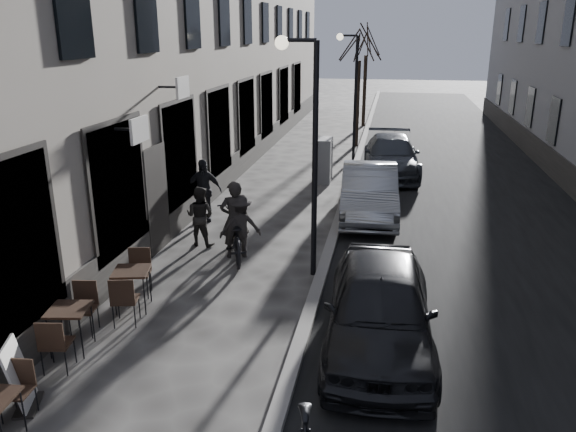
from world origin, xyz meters
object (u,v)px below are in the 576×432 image
(utility_cabinet, at_px, (323,160))
(pedestrian_mid, at_px, (240,226))
(car_far, at_px, (391,156))
(streetlamp_far, at_px, (352,83))
(car_near, at_px, (380,307))
(tree_near, at_px, (360,43))
(streetlamp_near, at_px, (307,133))
(tree_far, at_px, (367,41))
(bicycle, at_px, (235,234))
(pedestrian_far, at_px, (203,190))
(bistro_set_b, at_px, (71,325))
(pedestrian_near, at_px, (200,216))
(sign_board, at_px, (21,381))
(car_mid, at_px, (369,192))
(bistro_set_c, at_px, (132,285))

(utility_cabinet, relative_size, pedestrian_mid, 1.02)
(car_far, bearing_deg, streetlamp_far, 123.06)
(car_near, relative_size, car_far, 0.90)
(pedestrian_mid, bearing_deg, tree_near, -119.59)
(streetlamp_far, xyz_separation_m, car_far, (1.74, -2.36, -2.45))
(streetlamp_near, height_order, tree_far, tree_far)
(utility_cabinet, distance_m, bicycle, 7.56)
(car_near, distance_m, car_far, 12.43)
(streetlamp_far, distance_m, pedestrian_mid, 11.64)
(utility_cabinet, distance_m, car_near, 11.18)
(pedestrian_mid, bearing_deg, bicycle, 0.19)
(tree_near, relative_size, bicycle, 2.60)
(pedestrian_far, distance_m, car_far, 8.29)
(utility_cabinet, bearing_deg, pedestrian_far, -120.36)
(bistro_set_b, height_order, pedestrian_near, pedestrian_near)
(sign_board, relative_size, utility_cabinet, 0.66)
(tree_far, distance_m, pedestrian_mid, 20.71)
(tree_near, relative_size, car_mid, 1.27)
(bistro_set_c, relative_size, car_far, 0.34)
(pedestrian_far, bearing_deg, tree_far, 69.27)
(tree_far, bearing_deg, tree_near, -90.00)
(bistro_set_b, distance_m, utility_cabinet, 12.32)
(pedestrian_far, distance_m, car_near, 7.85)
(car_near, height_order, car_mid, car_near)
(tree_far, distance_m, bistro_set_b, 25.44)
(utility_cabinet, bearing_deg, tree_far, 85.83)
(pedestrian_mid, height_order, car_far, pedestrian_mid)
(bistro_set_b, bearing_deg, pedestrian_near, 74.48)
(bistro_set_b, distance_m, sign_board, 1.52)
(sign_board, bearing_deg, utility_cabinet, 59.72)
(tree_far, height_order, bicycle, tree_far)
(tree_far, distance_m, bicycle, 20.81)
(sign_board, bearing_deg, streetlamp_far, 60.13)
(utility_cabinet, bearing_deg, pedestrian_mid, -99.18)
(utility_cabinet, relative_size, bicycle, 0.71)
(streetlamp_far, distance_m, utility_cabinet, 4.57)
(tree_near, bearing_deg, pedestrian_near, -102.19)
(sign_board, height_order, car_mid, car_mid)
(utility_cabinet, bearing_deg, bicycle, -100.03)
(streetlamp_far, bearing_deg, pedestrian_mid, -98.52)
(sign_board, bearing_deg, bistro_set_c, 66.42)
(utility_cabinet, bearing_deg, car_far, 31.11)
(tree_far, relative_size, bistro_set_c, 3.38)
(streetlamp_far, relative_size, utility_cabinet, 3.26)
(pedestrian_near, bearing_deg, utility_cabinet, -98.73)
(sign_board, bearing_deg, streetlamp_near, 39.34)
(pedestrian_mid, bearing_deg, bistro_set_b, 46.98)
(pedestrian_far, bearing_deg, streetlamp_far, 59.17)
(tree_near, height_order, car_far, tree_near)
(utility_cabinet, distance_m, pedestrian_far, 5.72)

